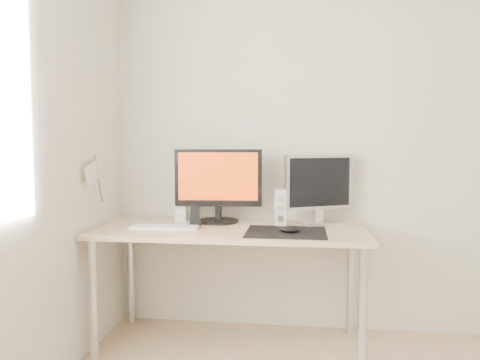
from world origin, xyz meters
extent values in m
plane|color=silver|center=(0.00, 1.75, 1.25)|extent=(3.50, 0.00, 3.50)
cube|color=black|center=(-0.60, 1.27, 0.73)|extent=(0.45, 0.40, 0.00)
ellipsoid|color=black|center=(-0.58, 1.24, 0.75)|extent=(0.11, 0.07, 0.04)
cube|color=#D1B587|center=(-0.93, 1.38, 0.71)|extent=(1.60, 0.70, 0.03)
cylinder|color=silver|center=(-1.67, 1.09, 0.35)|extent=(0.05, 0.05, 0.70)
cylinder|color=silver|center=(-0.19, 1.09, 0.35)|extent=(0.05, 0.05, 0.70)
cylinder|color=silver|center=(-1.67, 1.67, 0.35)|extent=(0.05, 0.05, 0.70)
cylinder|color=silver|center=(-0.19, 1.67, 0.35)|extent=(0.05, 0.05, 0.70)
cylinder|color=black|center=(-1.04, 1.56, 0.74)|extent=(0.28, 0.28, 0.02)
cylinder|color=black|center=(-1.04, 1.56, 0.81)|extent=(0.05, 0.05, 0.12)
cube|color=black|center=(-1.04, 1.55, 1.02)|extent=(0.55, 0.08, 0.36)
cube|color=red|center=(-1.03, 1.53, 1.03)|extent=(0.50, 0.04, 0.30)
cube|color=silver|center=(-0.41, 1.57, 0.74)|extent=(0.27, 0.24, 0.01)
cube|color=silver|center=(-0.41, 1.57, 0.80)|extent=(0.06, 0.06, 0.10)
cube|color=#AFAFB1|center=(-0.41, 1.57, 0.99)|extent=(0.42, 0.23, 0.34)
cube|color=black|center=(-0.40, 1.55, 0.99)|extent=(0.37, 0.18, 0.30)
cube|color=white|center=(-1.28, 1.58, 0.84)|extent=(0.07, 0.08, 0.22)
cylinder|color=silver|center=(-1.28, 1.54, 0.78)|extent=(0.04, 0.01, 0.04)
cylinder|color=#ABABAD|center=(-1.28, 1.54, 0.84)|extent=(0.04, 0.01, 0.04)
cylinder|color=#A8A8AA|center=(-1.28, 1.54, 0.90)|extent=(0.04, 0.01, 0.04)
cube|color=white|center=(-0.64, 1.50, 0.84)|extent=(0.07, 0.08, 0.22)
cylinder|color=#B4B3B6|center=(-0.64, 1.46, 0.78)|extent=(0.04, 0.01, 0.04)
cylinder|color=#B6B6B9|center=(-0.64, 1.46, 0.84)|extent=(0.04, 0.01, 0.04)
cylinder|color=#B1B1B4|center=(-0.64, 1.46, 0.90)|extent=(0.04, 0.01, 0.04)
cube|color=silver|center=(-1.31, 1.31, 0.73)|extent=(0.42, 0.12, 0.01)
cube|color=white|center=(-1.31, 1.31, 0.74)|extent=(0.40, 0.11, 0.01)
cube|color=black|center=(-1.15, 1.39, 0.74)|extent=(0.07, 0.06, 0.02)
cube|color=black|center=(-1.15, 1.39, 0.80)|extent=(0.06, 0.03, 0.12)
cylinder|color=#A57F54|center=(-1.72, 1.30, 1.02)|extent=(0.01, 0.10, 0.29)
cube|color=white|center=(-1.72, 1.21, 1.06)|extent=(0.00, 0.19, 0.15)
camera|label=1|loc=(-0.52, -1.35, 1.23)|focal=35.00mm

